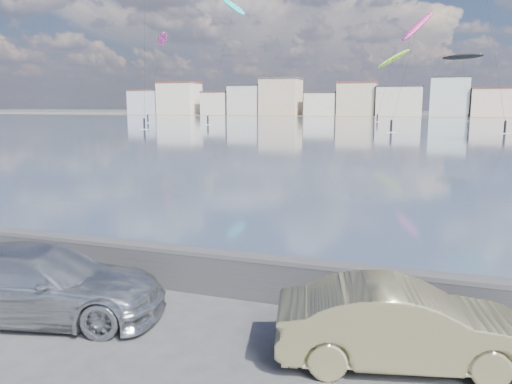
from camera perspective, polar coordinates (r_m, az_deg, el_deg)
ground at (r=9.81m, az=-13.84°, el=-16.37°), size 700.00×700.00×0.00m
bay_water at (r=99.04m, az=16.34°, el=7.10°), size 500.00×177.00×0.00m
far_shore_strip at (r=207.42m, az=17.91°, el=8.32°), size 500.00×60.00×0.00m
seawall at (r=11.77m, az=-6.76°, el=-8.56°), size 400.00×0.36×1.08m
far_buildings at (r=193.36m, az=18.29°, el=10.00°), size 240.79×13.26×14.60m
car_silver at (r=11.18m, az=-23.48°, el=-9.52°), size 5.42×3.26×1.47m
car_champagne at (r=8.92m, az=16.47°, el=-14.35°), size 4.44×2.43×1.39m
kitesurfer_0 at (r=131.83m, az=-10.67°, el=16.66°), size 6.74×15.71×22.25m
kitesurfer_1 at (r=151.77m, az=22.56°, el=14.04°), size 10.98×11.24×18.29m
kitesurfer_2 at (r=136.52m, az=15.41°, el=14.39°), size 8.72×11.08×18.90m
kitesurfer_3 at (r=123.16m, az=-2.61°, el=20.14°), size 7.25×17.91×29.32m
kitesurfer_6 at (r=96.07m, az=17.95°, el=17.48°), size 6.78×19.83×21.33m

